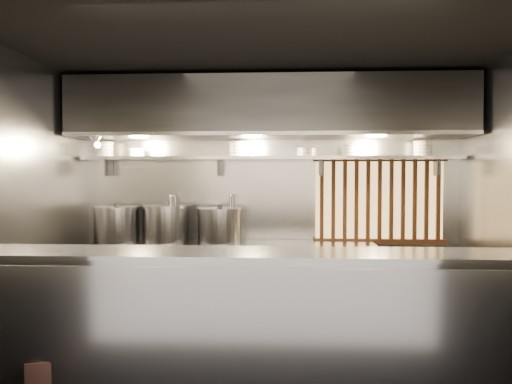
# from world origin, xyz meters

# --- Properties ---
(floor) EXTENTS (4.50, 4.50, 0.00)m
(floor) POSITION_xyz_m (0.00, 0.00, 0.00)
(floor) COLOR black
(floor) RESTS_ON ground
(ceiling) EXTENTS (4.50, 4.50, 0.00)m
(ceiling) POSITION_xyz_m (0.00, 0.00, 2.80)
(ceiling) COLOR black
(ceiling) RESTS_ON wall_back
(wall_back) EXTENTS (4.50, 0.00, 4.50)m
(wall_back) POSITION_xyz_m (0.00, 1.50, 1.40)
(wall_back) COLOR gray
(wall_back) RESTS_ON floor
(wall_left) EXTENTS (0.00, 3.00, 3.00)m
(wall_left) POSITION_xyz_m (-2.25, 0.00, 1.40)
(wall_left) COLOR gray
(wall_left) RESTS_ON floor
(serving_counter) EXTENTS (4.50, 0.56, 1.13)m
(serving_counter) POSITION_xyz_m (0.00, -0.96, 0.57)
(serving_counter) COLOR #99999F
(serving_counter) RESTS_ON floor
(cooking_bench) EXTENTS (3.00, 0.70, 0.90)m
(cooking_bench) POSITION_xyz_m (-0.30, 1.13, 0.45)
(cooking_bench) COLOR #99999F
(cooking_bench) RESTS_ON floor
(bowl_shelf) EXTENTS (4.40, 0.34, 0.04)m
(bowl_shelf) POSITION_xyz_m (0.00, 1.32, 1.88)
(bowl_shelf) COLOR #99999F
(bowl_shelf) RESTS_ON wall_back
(exhaust_hood) EXTENTS (4.40, 0.81, 0.65)m
(exhaust_hood) POSITION_xyz_m (0.00, 1.10, 2.42)
(exhaust_hood) COLOR #2D2D30
(exhaust_hood) RESTS_ON ceiling
(wood_screen) EXTENTS (1.56, 0.09, 1.04)m
(wood_screen) POSITION_xyz_m (1.30, 1.45, 1.38)
(wood_screen) COLOR #EDBE6A
(wood_screen) RESTS_ON wall_back
(faucet_left) EXTENTS (0.04, 0.30, 0.50)m
(faucet_left) POSITION_xyz_m (-1.15, 1.37, 1.31)
(faucet_left) COLOR silver
(faucet_left) RESTS_ON wall_back
(faucet_right) EXTENTS (0.04, 0.30, 0.50)m
(faucet_right) POSITION_xyz_m (-0.45, 1.37, 1.31)
(faucet_right) COLOR silver
(faucet_right) RESTS_ON wall_back
(heat_lamp) EXTENTS (0.25, 0.35, 0.20)m
(heat_lamp) POSITION_xyz_m (-1.90, 0.85, 2.07)
(heat_lamp) COLOR #99999F
(heat_lamp) RESTS_ON exhaust_hood
(pendant_bulb) EXTENTS (0.09, 0.09, 0.19)m
(pendant_bulb) POSITION_xyz_m (-0.10, 1.20, 1.96)
(pendant_bulb) COLOR #2D2D30
(pendant_bulb) RESTS_ON exhaust_hood
(stock_pot_left) EXTENTS (0.59, 0.59, 0.46)m
(stock_pot_left) POSITION_xyz_m (-1.75, 1.09, 1.11)
(stock_pot_left) COLOR #99999F
(stock_pot_left) RESTS_ON cooking_bench
(stock_pot_mid) EXTENTS (0.73, 0.73, 0.47)m
(stock_pot_mid) POSITION_xyz_m (-1.19, 1.13, 1.12)
(stock_pot_mid) COLOR #99999F
(stock_pot_mid) RESTS_ON cooking_bench
(stock_pot_right) EXTENTS (0.71, 0.71, 0.44)m
(stock_pot_right) POSITION_xyz_m (-0.56, 1.13, 1.10)
(stock_pot_right) COLOR #99999F
(stock_pot_right) RESTS_ON cooking_bench
(bowl_stack_0) EXTENTS (0.21, 0.21, 0.17)m
(bowl_stack_0) POSITION_xyz_m (-1.97, 1.32, 1.98)
(bowl_stack_0) COLOR white
(bowl_stack_0) RESTS_ON bowl_shelf
(bowl_stack_1) EXTENTS (0.20, 0.20, 0.09)m
(bowl_stack_1) POSITION_xyz_m (-1.58, 1.32, 1.95)
(bowl_stack_1) COLOR white
(bowl_stack_1) RESTS_ON bowl_shelf
(bowl_stack_2) EXTENTS (0.24, 0.24, 0.17)m
(bowl_stack_2) POSITION_xyz_m (-0.36, 1.32, 1.98)
(bowl_stack_2) COLOR white
(bowl_stack_2) RESTS_ON bowl_shelf
(bowl_stack_3) EXTENTS (0.23, 0.23, 0.09)m
(bowl_stack_3) POSITION_xyz_m (0.43, 1.32, 1.95)
(bowl_stack_3) COLOR white
(bowl_stack_3) RESTS_ON bowl_shelf
(bowl_stack_4) EXTENTS (0.21, 0.21, 0.13)m
(bowl_stack_4) POSITION_xyz_m (0.92, 1.32, 1.97)
(bowl_stack_4) COLOR white
(bowl_stack_4) RESTS_ON bowl_shelf
(bowl_stack_5) EXTENTS (0.22, 0.22, 0.17)m
(bowl_stack_5) POSITION_xyz_m (1.76, 1.32, 1.98)
(bowl_stack_5) COLOR white
(bowl_stack_5) RESTS_ON bowl_shelf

